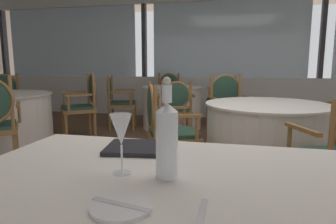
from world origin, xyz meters
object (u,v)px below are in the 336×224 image
(dining_chair_1_1, at_px, (84,101))
(dining_chair_2_0, at_px, (117,98))
(side_plate, at_px, (121,206))
(water_bottle, at_px, (167,138))
(wine_glass, at_px, (121,131))
(dining_chair_2_1, at_px, (176,106))
(dining_chair_2_2, at_px, (225,97))
(dining_chair_2_3, at_px, (169,92))
(dining_chair_1_2, at_px, (5,98))
(dining_chair_3_0, at_px, (164,125))
(dining_chair_3_3, at_px, (228,105))
(menu_book, at_px, (139,148))

(dining_chair_1_1, xyz_separation_m, dining_chair_2_0, (0.19, 0.82, -0.04))
(side_plate, bearing_deg, water_bottle, 73.71)
(wine_glass, distance_m, dining_chair_2_1, 3.26)
(dining_chair_2_0, height_order, dining_chair_2_2, same)
(dining_chair_2_3, bearing_deg, dining_chair_2_0, -45.02)
(water_bottle, relative_size, dining_chair_2_0, 0.38)
(dining_chair_1_2, xyz_separation_m, dining_chair_3_0, (3.09, -1.51, -0.01))
(water_bottle, bearing_deg, dining_chair_2_2, 89.37)
(water_bottle, xyz_separation_m, wine_glass, (-0.17, 0.00, 0.02))
(water_bottle, relative_size, dining_chair_3_3, 0.35)
(menu_book, height_order, dining_chair_1_2, dining_chair_1_2)
(wine_glass, xyz_separation_m, dining_chair_1_2, (-3.35, 3.23, -0.33))
(dining_chair_2_0, distance_m, dining_chair_2_3, 1.35)
(dining_chair_3_3, bearing_deg, side_plate, -26.36)
(water_bottle, bearing_deg, dining_chair_3_3, 87.59)
(side_plate, relative_size, dining_chair_2_1, 0.19)
(wine_glass, distance_m, dining_chair_2_3, 5.14)
(dining_chair_2_2, bearing_deg, dining_chair_3_3, 78.11)
(dining_chair_2_2, xyz_separation_m, dining_chair_2_3, (-1.17, 0.66, -0.00))
(side_plate, bearing_deg, dining_chair_2_3, 101.21)
(menu_book, bearing_deg, dining_chair_2_0, 105.92)
(menu_book, bearing_deg, wine_glass, -91.27)
(dining_chair_2_0, bearing_deg, wine_glass, -82.86)
(water_bottle, xyz_separation_m, dining_chair_3_3, (0.13, 3.10, -0.30))
(water_bottle, distance_m, dining_chair_3_0, 1.80)
(menu_book, distance_m, dining_chair_1_1, 3.27)
(side_plate, distance_m, dining_chair_2_2, 4.63)
(water_bottle, height_order, wine_glass, water_bottle)
(dining_chair_2_3, distance_m, dining_chair_3_0, 3.39)
(menu_book, bearing_deg, dining_chair_2_1, 90.03)
(menu_book, distance_m, dining_chair_3_3, 2.82)
(dining_chair_1_1, height_order, dining_chair_1_2, dining_chair_1_1)
(menu_book, xyz_separation_m, dining_chair_2_3, (-0.92, 4.75, -0.19))
(side_plate, xyz_separation_m, water_bottle, (0.07, 0.25, 0.14))
(dining_chair_1_1, height_order, dining_chair_3_3, dining_chair_3_3)
(side_plate, height_order, menu_book, menu_book)
(dining_chair_1_1, distance_m, dining_chair_3_0, 2.04)
(dining_chair_1_2, distance_m, dining_chair_2_0, 1.84)
(dining_chair_2_0, height_order, dining_chair_3_0, dining_chair_3_0)
(dining_chair_3_3, bearing_deg, dining_chair_2_3, -170.22)
(side_plate, xyz_separation_m, dining_chair_2_0, (-1.71, 4.12, -0.20))
(wine_glass, height_order, menu_book, wine_glass)
(side_plate, xyz_separation_m, wine_glass, (-0.09, 0.25, 0.15))
(side_plate, bearing_deg, wine_glass, 110.84)
(water_bottle, xyz_separation_m, dining_chair_2_3, (-1.12, 5.05, -0.32))
(dining_chair_2_3, bearing_deg, dining_chair_1_2, -68.45)
(dining_chair_2_1, height_order, dining_chair_3_0, dining_chair_3_0)
(side_plate, distance_m, wine_glass, 0.31)
(dining_chair_2_0, height_order, dining_chair_2_1, dining_chair_2_0)
(dining_chair_1_1, relative_size, dining_chair_2_2, 1.07)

